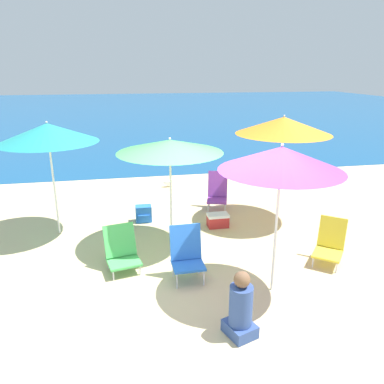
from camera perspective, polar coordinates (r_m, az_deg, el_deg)
name	(u,v)px	position (r m, az deg, el deg)	size (l,w,h in m)	color
ground_plane	(189,281)	(5.93, -0.50, -13.36)	(60.00, 60.00, 0.00)	#D1BA89
sea_water	(129,109)	(31.10, -9.51, 12.31)	(60.00, 40.00, 0.01)	navy
beach_umbrella_teal	(48,133)	(7.41, -21.13, 8.39)	(1.83, 1.83, 2.21)	white
beach_umbrella_green	(170,146)	(6.47, -3.38, 6.96)	(1.85, 1.85, 2.00)	white
beach_umbrella_orange	(283,126)	(7.86, 13.77, 9.80)	(1.94, 1.94, 2.24)	white
beach_umbrella_purple	(281,159)	(5.08, 13.46, 4.95)	(1.68, 1.68, 2.19)	white
beach_chair_blue	(187,252)	(5.81, -0.82, -9.19)	(0.49, 0.49, 0.84)	silver
beach_chair_yellow	(330,243)	(6.72, 20.28, -7.29)	(0.71, 0.73, 0.74)	silver
beach_chair_green	(122,250)	(6.20, -10.67, -8.71)	(0.60, 0.65, 0.72)	silver
beach_chair_purple	(217,191)	(8.67, 3.89, 0.09)	(0.60, 0.69, 0.85)	silver
person_seated_near	(241,309)	(4.74, 7.42, -17.27)	(0.42, 0.45, 0.87)	#334C8C
backpack_blue	(144,214)	(8.04, -7.39, -3.30)	(0.33, 0.27, 0.35)	blue
cooler_box	(218,220)	(7.74, 3.96, -4.31)	(0.43, 0.27, 0.28)	#B72828
seagull	(168,182)	(10.32, -3.63, 1.52)	(0.27, 0.11, 0.23)	gold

